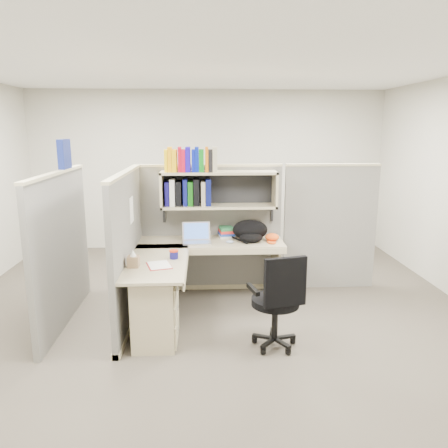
{
  "coord_description": "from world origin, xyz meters",
  "views": [
    {
      "loc": [
        -0.09,
        -4.54,
        2.06
      ],
      "look_at": [
        0.14,
        0.25,
        1.01
      ],
      "focal_mm": 35.0,
      "sensor_mm": 36.0,
      "label": 1
    }
  ],
  "objects": [
    {
      "name": "room_shell",
      "position": [
        0.0,
        0.0,
        1.62
      ],
      "size": [
        6.0,
        6.0,
        6.0
      ],
      "color": "#BAB6A7",
      "rests_on": "ground"
    },
    {
      "name": "paper_cup",
      "position": [
        -0.04,
        0.69,
        0.78
      ],
      "size": [
        0.08,
        0.08,
        0.1
      ],
      "primitive_type": "cylinder",
      "rotation": [
        0.0,
        0.0,
        -0.12
      ],
      "color": "silver",
      "rests_on": "desk"
    },
    {
      "name": "book_stack",
      "position": [
        0.19,
        0.79,
        0.79
      ],
      "size": [
        0.22,
        0.28,
        0.12
      ],
      "primitive_type": null,
      "rotation": [
        0.0,
        0.0,
        0.14
      ],
      "color": "slate",
      "rests_on": "desk"
    },
    {
      "name": "loose_paper",
      "position": [
        -0.53,
        -0.35,
        0.73
      ],
      "size": [
        0.27,
        0.32,
        0.0
      ],
      "primitive_type": null,
      "rotation": [
        0.0,
        0.0,
        0.27
      ],
      "color": "white",
      "rests_on": "desk"
    },
    {
      "name": "backpack",
      "position": [
        0.48,
        0.55,
        0.86
      ],
      "size": [
        0.48,
        0.4,
        0.25
      ],
      "primitive_type": null,
      "rotation": [
        0.0,
        0.0,
        0.19
      ],
      "color": "black",
      "rests_on": "desk"
    },
    {
      "name": "laptop",
      "position": [
        -0.17,
        0.49,
        0.85
      ],
      "size": [
        0.36,
        0.36,
        0.24
      ],
      "primitive_type": null,
      "rotation": [
        0.0,
        0.0,
        0.07
      ],
      "color": "#B0AFB4",
      "rests_on": "desk"
    },
    {
      "name": "mouse",
      "position": [
        0.22,
        0.46,
        0.75
      ],
      "size": [
        0.1,
        0.08,
        0.03
      ],
      "primitive_type": "ellipsoid",
      "rotation": [
        0.0,
        0.0,
        -0.26
      ],
      "color": "#8CA1C7",
      "rests_on": "desk"
    },
    {
      "name": "task_chair",
      "position": [
        0.59,
        -0.74,
        0.34
      ],
      "size": [
        0.54,
        0.5,
        0.96
      ],
      "color": "black",
      "rests_on": "ground"
    },
    {
      "name": "orange_cap",
      "position": [
        0.74,
        0.55,
        0.78
      ],
      "size": [
        0.21,
        0.23,
        0.09
      ],
      "primitive_type": null,
      "rotation": [
        0.0,
        0.0,
        -0.23
      ],
      "color": "#D94B12",
      "rests_on": "desk"
    },
    {
      "name": "desk",
      "position": [
        -0.41,
        -0.29,
        0.44
      ],
      "size": [
        1.74,
        1.75,
        0.73
      ],
      "color": "#9B916E",
      "rests_on": "ground"
    },
    {
      "name": "snack_canister",
      "position": [
        -0.4,
        -0.14,
        0.78
      ],
      "size": [
        0.09,
        0.09,
        0.09
      ],
      "color": "#120F5A",
      "rests_on": "desk"
    },
    {
      "name": "cubicle",
      "position": [
        -0.37,
        0.45,
        0.91
      ],
      "size": [
        3.79,
        1.84,
        1.95
      ],
      "color": "#5C5C57",
      "rests_on": "ground"
    },
    {
      "name": "tissue_box",
      "position": [
        -0.78,
        -0.4,
        0.82
      ],
      "size": [
        0.11,
        0.11,
        0.17
      ],
      "primitive_type": null,
      "rotation": [
        0.0,
        0.0,
        -0.03
      ],
      "color": "#917252",
      "rests_on": "desk"
    },
    {
      "name": "ground",
      "position": [
        0.0,
        0.0,
        0.0
      ],
      "size": [
        6.0,
        6.0,
        0.0
      ],
      "primitive_type": "plane",
      "color": "#3A362C",
      "rests_on": "ground"
    }
  ]
}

